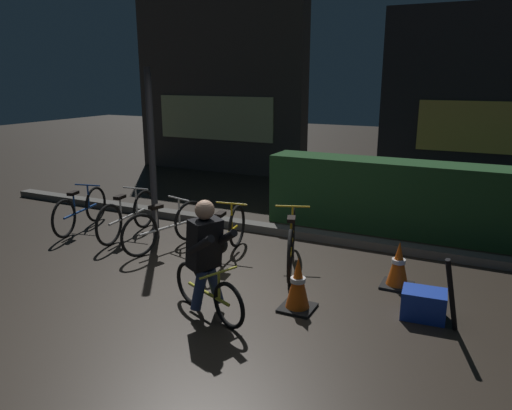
{
  "coord_description": "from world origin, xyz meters",
  "views": [
    {
      "loc": [
        2.74,
        -4.59,
        2.44
      ],
      "look_at": [
        0.2,
        0.6,
        0.9
      ],
      "focal_mm": 34.05,
      "sensor_mm": 36.0,
      "label": 1
    }
  ],
  "objects": [
    {
      "name": "cyclist",
      "position": [
        0.23,
        -0.6,
        0.63
      ],
      "size": [
        1.11,
        0.65,
        1.25
      ],
      "rotation": [
        0.0,
        0.0,
        -0.4
      ],
      "color": "black",
      "rests_on": "ground"
    },
    {
      "name": "traffic_cone_far",
      "position": [
        1.9,
        0.97,
        0.27
      ],
      "size": [
        0.36,
        0.36,
        0.56
      ],
      "color": "black",
      "rests_on": "ground"
    },
    {
      "name": "hedge_row",
      "position": [
        1.8,
        3.1,
        0.58
      ],
      "size": [
        4.8,
        0.7,
        1.15
      ],
      "primitive_type": "cube",
      "color": "#214723",
      "rests_on": "ground"
    },
    {
      "name": "parked_bike_center_left",
      "position": [
        -1.38,
        0.86,
        0.33
      ],
      "size": [
        0.52,
        1.5,
        0.71
      ],
      "rotation": [
        0.0,
        0.0,
        1.3
      ],
      "color": "black",
      "rests_on": "ground"
    },
    {
      "name": "blue_crate",
      "position": [
        2.28,
        0.3,
        0.15
      ],
      "size": [
        0.47,
        0.36,
        0.3
      ],
      "primitive_type": "cube",
      "rotation": [
        0.0,
        0.0,
        0.09
      ],
      "color": "#193DB7",
      "rests_on": "ground"
    },
    {
      "name": "parked_bike_right_mid",
      "position": [
        0.52,
        0.99,
        0.35
      ],
      "size": [
        0.62,
        1.58,
        0.76
      ],
      "rotation": [
        0.0,
        0.0,
        1.92
      ],
      "color": "black",
      "rests_on": "ground"
    },
    {
      "name": "storefront_left",
      "position": [
        -3.73,
        6.5,
        2.32
      ],
      "size": [
        4.69,
        0.54,
        4.66
      ],
      "color": "#383330",
      "rests_on": "ground"
    },
    {
      "name": "ground_plane",
      "position": [
        0.0,
        0.0,
        0.0
      ],
      "size": [
        40.0,
        40.0,
        0.0
      ],
      "primitive_type": "plane",
      "color": "#2D261E"
    },
    {
      "name": "parked_bike_left_mid",
      "position": [
        -2.26,
        1.06,
        0.33
      ],
      "size": [
        0.46,
        1.57,
        0.72
      ],
      "rotation": [
        0.0,
        0.0,
        1.68
      ],
      "color": "black",
      "rests_on": "ground"
    },
    {
      "name": "street_post",
      "position": [
        -1.83,
        1.2,
        1.29
      ],
      "size": [
        0.1,
        0.1,
        2.57
      ],
      "primitive_type": "cylinder",
      "color": "#2D2D33",
      "rests_on": "ground"
    },
    {
      "name": "closed_umbrella",
      "position": [
        2.55,
        0.05,
        0.41
      ],
      "size": [
        0.19,
        0.32,
        0.82
      ],
      "primitive_type": "cylinder",
      "rotation": [
        0.0,
        0.34,
        4.27
      ],
      "color": "black",
      "rests_on": "ground"
    },
    {
      "name": "parked_bike_center_right",
      "position": [
        -0.43,
        0.92,
        0.33
      ],
      "size": [
        0.46,
        1.55,
        0.72
      ],
      "rotation": [
        0.0,
        0.0,
        1.71
      ],
      "color": "black",
      "rests_on": "ground"
    },
    {
      "name": "traffic_cone_near",
      "position": [
        1.04,
        -0.1,
        0.29
      ],
      "size": [
        0.36,
        0.36,
        0.59
      ],
      "color": "black",
      "rests_on": "ground"
    },
    {
      "name": "parked_bike_leftmost",
      "position": [
        -3.19,
        1.0,
        0.32
      ],
      "size": [
        0.46,
        1.49,
        0.7
      ],
      "rotation": [
        0.0,
        0.0,
        1.79
      ],
      "color": "black",
      "rests_on": "ground"
    },
    {
      "name": "sidewalk_curb",
      "position": [
        0.0,
        2.2,
        0.06
      ],
      "size": [
        12.0,
        0.24,
        0.12
      ],
      "primitive_type": "cube",
      "color": "#56544F",
      "rests_on": "ground"
    }
  ]
}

